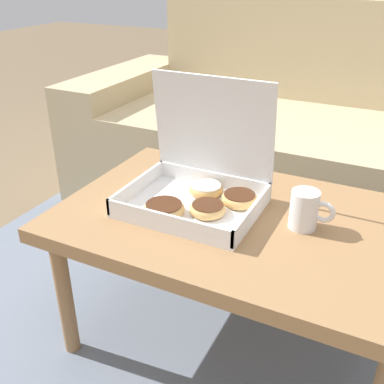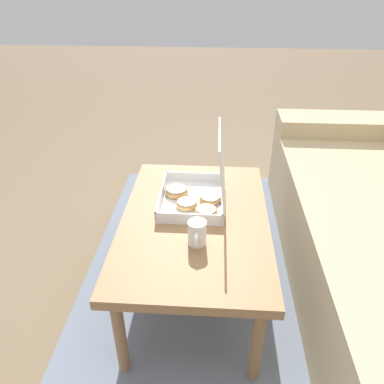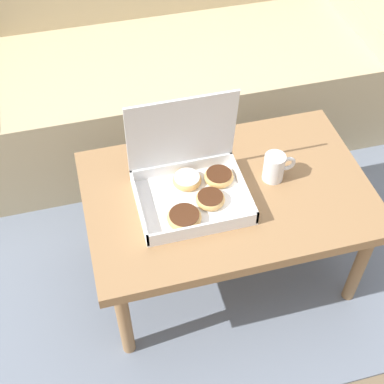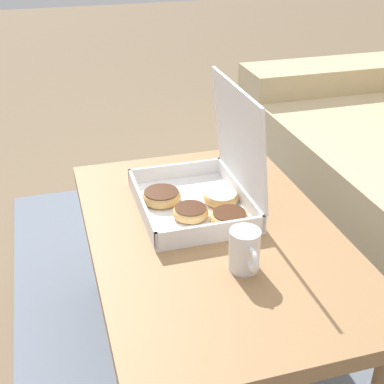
% 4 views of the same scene
% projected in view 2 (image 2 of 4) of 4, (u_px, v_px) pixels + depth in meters
% --- Properties ---
extents(ground_plane, '(12.00, 12.00, 0.00)m').
position_uv_depth(ground_plane, '(218.00, 294.00, 1.80)').
color(ground_plane, '#756047').
extents(area_rug, '(2.27, 1.93, 0.01)m').
position_uv_depth(area_rug, '(281.00, 297.00, 1.78)').
color(area_rug, slate).
rests_on(area_rug, ground_plane).
extents(coffee_table, '(0.94, 0.62, 0.44)m').
position_uv_depth(coffee_table, '(195.00, 227.00, 1.59)').
color(coffee_table, '#997047').
rests_on(coffee_table, ground_plane).
extents(pastry_box, '(0.35, 0.29, 0.33)m').
position_uv_depth(pastry_box, '(199.00, 192.00, 1.64)').
color(pastry_box, white).
rests_on(pastry_box, coffee_table).
extents(coffee_mug, '(0.11, 0.07, 0.10)m').
position_uv_depth(coffee_mug, '(197.00, 233.00, 1.40)').
color(coffee_mug, white).
rests_on(coffee_mug, coffee_table).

